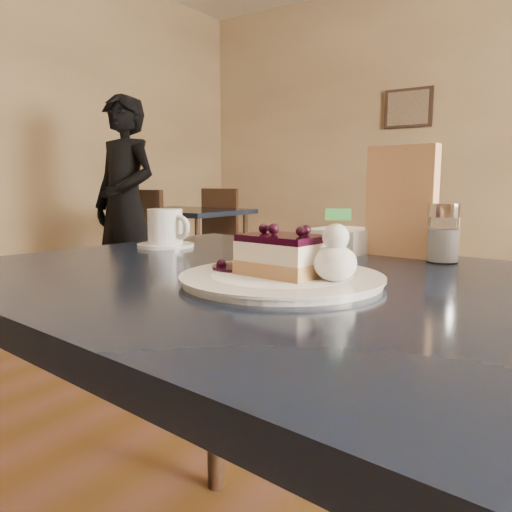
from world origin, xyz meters
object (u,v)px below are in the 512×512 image
Objects in this scene: bg_table_far_left at (186,286)px; patron at (125,205)px; dessert_plate at (282,279)px; cheesecake_slice at (282,255)px; coffee_set at (166,230)px; main_table at (301,327)px.

bg_table_far_left is 0.97m from patron.
bg_table_far_left is 1.12× the size of patron.
dessert_plate is 2.28× the size of cheesecake_slice.
coffee_set is 2.49m from patron.
patron is (-1.94, 1.57, -0.05)m from coffee_set.
dessert_plate reaches higher than main_table.
cheesecake_slice is 0.09× the size of patron.
bg_table_far_left is (-2.43, 2.45, -0.72)m from dessert_plate.
bg_table_far_left is (-2.43, 2.45, -0.75)m from cheesecake_slice.
patron reaches higher than dessert_plate.
coffee_set is 0.08× the size of bg_table_far_left.
main_table is 0.50m from coffee_set.
bg_table_far_left is at bearing 131.49° from coffee_set.
bg_table_far_left is at bearing 141.71° from main_table.
bg_table_far_left is at bearing 134.77° from dessert_plate.
main_table is at bearing -19.58° from coffee_set.
coffee_set is (-0.45, 0.21, -0.00)m from cheesecake_slice.
coffee_set is at bearing 166.68° from main_table.
cheesecake_slice reaches higher than main_table.
cheesecake_slice is (-0.01, -0.05, 0.12)m from main_table.
patron is at bearing 141.03° from coffee_set.
main_table is 3.48m from bg_table_far_left.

